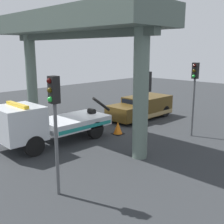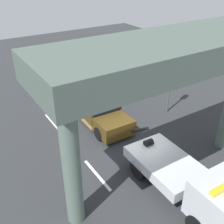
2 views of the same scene
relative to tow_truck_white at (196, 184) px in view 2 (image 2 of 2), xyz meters
name	(u,v)px [view 2 (image 2 of 2)]	position (x,y,z in m)	size (l,w,h in m)	color
ground_plane	(139,157)	(-3.93, 0.02, -1.25)	(60.00, 40.00, 0.10)	#2D3033
lane_stripe_west	(53,123)	(-9.93, -2.67, -1.20)	(2.60, 0.16, 0.01)	silver
lane_stripe_mid	(97,175)	(-3.93, -2.67, -1.20)	(2.60, 0.16, 0.01)	silver
tow_truck_white	(196,184)	(0.00, 0.00, 0.00)	(7.28, 2.56, 2.46)	silver
towed_van_green	(98,111)	(-8.41, 0.02, -0.42)	(5.25, 2.33, 1.58)	#4C3814
overpass_structure	(174,61)	(-2.15, 0.02, 4.86)	(3.60, 11.48, 7.04)	#596B60
traffic_light_near	(172,71)	(-6.91, 4.87, 1.93)	(0.39, 0.32, 4.29)	#515456
traffic_cone_orange	(157,141)	(-4.17, 1.48, -0.85)	(0.62, 0.62, 0.74)	orange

